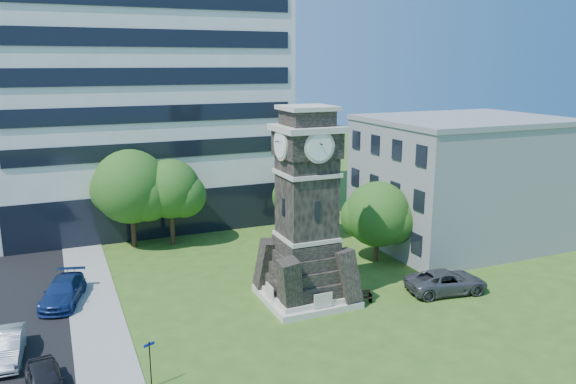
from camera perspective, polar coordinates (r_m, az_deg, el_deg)
name	(u,v)px	position (r m, az deg, el deg)	size (l,w,h in m)	color
ground	(274,320)	(33.66, -1.47, -12.88)	(160.00, 160.00, 0.00)	#355819
sidewalk	(96,313)	(36.31, -18.93, -11.56)	(3.00, 70.00, 0.06)	gray
clock_tower	(306,219)	(34.61, 1.88, -2.79)	(5.40, 5.40, 12.22)	beige
office_tall	(137,68)	(54.59, -15.11, 12.09)	(26.20, 15.11, 28.60)	white
office_low	(462,180)	(48.61, 17.23, 1.17)	(15.20, 12.20, 10.40)	gray
car_street_south	(45,381)	(28.97, -23.48, -17.16)	(1.55, 3.85, 1.31)	black
car_street_mid	(6,347)	(32.59, -26.73, -13.89)	(1.52, 4.35, 1.43)	#A7AAAE
car_street_north	(63,291)	(38.28, -21.89, -9.36)	(2.08, 5.12, 1.48)	navy
car_east_lot	(446,282)	(38.51, 15.79, -8.75)	(2.48, 5.38, 1.49)	#45464A
park_bench	(360,297)	(35.79, 7.28, -10.58)	(1.60, 0.43, 0.83)	black
street_sign	(150,359)	(27.56, -13.84, -16.15)	(0.56, 0.06, 2.31)	black
tree_nw	(132,189)	(46.56, -15.58, 0.31)	(6.55, 5.96, 8.02)	#332114
tree_nc	(171,191)	(46.42, -11.76, 0.09)	(5.30, 4.82, 7.14)	#332114
tree_ne	(305,196)	(47.60, 1.72, -0.43)	(5.36, 4.88, 6.22)	#332114
tree_east	(378,216)	(42.44, 9.16, -2.41)	(5.40, 4.91, 6.13)	#332114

